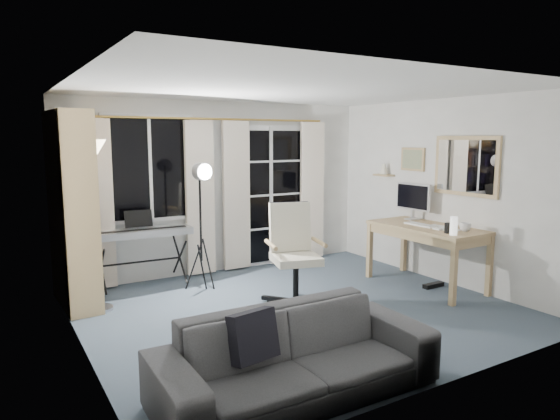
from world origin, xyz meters
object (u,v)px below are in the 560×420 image
object	(u,v)px
keyboard_piano	(141,234)
desk	(427,233)
studio_light	(202,186)
office_chair	(293,245)
sofa	(296,342)
monitor	(413,198)
torchiere_lamp	(93,174)
bookshelf	(69,216)
mug	(465,226)

from	to	relation	value
keyboard_piano	desk	world-z (taller)	keyboard_piano
studio_light	keyboard_piano	bearing A→B (deg)	130.76
studio_light	office_chair	xyz separation A→B (m)	(0.70, -0.96, -0.63)
keyboard_piano	desk	size ratio (longest dim) A/B	0.87
office_chair	sofa	bearing A→B (deg)	-105.81
keyboard_piano	sofa	distance (m)	3.27
studio_light	office_chair	bearing A→B (deg)	-66.80
desk	monitor	world-z (taller)	monitor
studio_light	torchiere_lamp	bearing A→B (deg)	171.24
torchiere_lamp	desk	world-z (taller)	torchiere_lamp
keyboard_piano	sofa	world-z (taller)	keyboard_piano
bookshelf	torchiere_lamp	size ratio (longest dim) A/B	1.17
monitor	sofa	size ratio (longest dim) A/B	0.27
sofa	monitor	bearing A→B (deg)	32.47
keyboard_piano	studio_light	world-z (taller)	studio_light
bookshelf	studio_light	xyz separation A→B (m)	(1.50, -0.20, 0.27)
mug	bookshelf	bearing A→B (deg)	153.98
office_chair	studio_light	bearing A→B (deg)	141.91
monitor	mug	size ratio (longest dim) A/B	4.40
bookshelf	office_chair	xyz separation A→B (m)	(2.20, -1.16, -0.36)
office_chair	monitor	distance (m)	2.05
bookshelf	keyboard_piano	xyz separation A→B (m)	(0.85, 0.27, -0.34)
monitor	sofa	distance (m)	3.72
torchiere_lamp	keyboard_piano	world-z (taller)	torchiere_lamp
desk	keyboard_piano	bearing A→B (deg)	149.25
desk	monitor	size ratio (longest dim) A/B	2.62
desk	sofa	size ratio (longest dim) A/B	0.70
bookshelf	mug	world-z (taller)	bookshelf
office_chair	sofa	size ratio (longest dim) A/B	0.55
office_chair	mug	bearing A→B (deg)	-8.12
studio_light	mug	xyz separation A→B (m)	(2.61, -1.81, -0.45)
studio_light	sofa	world-z (taller)	studio_light
keyboard_piano	sofa	xyz separation A→B (m)	(0.24, -3.25, -0.29)
torchiere_lamp	sofa	bearing A→B (deg)	-72.05
office_chair	sofa	distance (m)	2.14
torchiere_lamp	office_chair	distance (m)	2.32
bookshelf	keyboard_piano	bearing A→B (deg)	15.03
desk	sofa	distance (m)	3.28
bookshelf	office_chair	distance (m)	2.52
bookshelf	mug	size ratio (longest dim) A/B	16.93
torchiere_lamp	sofa	world-z (taller)	torchiere_lamp
torchiere_lamp	desk	bearing A→B (deg)	-17.76
bookshelf	office_chair	bearing A→B (deg)	-30.49
keyboard_piano	office_chair	distance (m)	1.97
torchiere_lamp	studio_light	world-z (taller)	torchiere_lamp
office_chair	mug	size ratio (longest dim) A/B	8.96
desk	monitor	xyz separation A→B (m)	(0.20, 0.45, 0.40)
bookshelf	office_chair	world-z (taller)	bookshelf
office_chair	keyboard_piano	bearing A→B (deg)	148.93
monitor	mug	world-z (taller)	monitor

